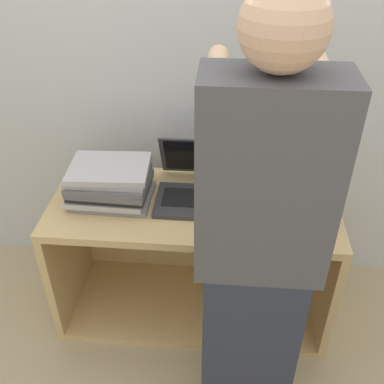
{
  "coord_description": "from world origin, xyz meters",
  "views": [
    {
      "loc": [
        0.13,
        -1.32,
        1.85
      ],
      "look_at": [
        0.0,
        0.2,
        0.79
      ],
      "focal_mm": 42.0,
      "sensor_mm": 36.0,
      "label": 1
    }
  ],
  "objects_px": {
    "laptop_stack_right": "(280,196)",
    "person": "(258,255)",
    "laptop_open": "(195,186)",
    "laptop_stack_left": "(110,183)"
  },
  "relations": [
    {
      "from": "laptop_stack_right",
      "to": "person",
      "type": "distance_m",
      "value": 0.54
    },
    {
      "from": "laptop_stack_left",
      "to": "laptop_stack_right",
      "type": "bearing_deg",
      "value": 0.04
    },
    {
      "from": "laptop_open",
      "to": "laptop_stack_right",
      "type": "xyz_separation_m",
      "value": [
        0.37,
        -0.06,
        0.01
      ]
    },
    {
      "from": "laptop_stack_left",
      "to": "laptop_stack_right",
      "type": "xyz_separation_m",
      "value": [
        0.74,
        0.0,
        -0.03
      ]
    },
    {
      "from": "laptop_open",
      "to": "laptop_stack_left",
      "type": "height_order",
      "value": "laptop_open"
    },
    {
      "from": "person",
      "to": "laptop_open",
      "type": "bearing_deg",
      "value": 113.66
    },
    {
      "from": "laptop_open",
      "to": "laptop_stack_right",
      "type": "relative_size",
      "value": 1.04
    },
    {
      "from": "laptop_stack_left",
      "to": "person",
      "type": "height_order",
      "value": "person"
    },
    {
      "from": "laptop_open",
      "to": "laptop_stack_left",
      "type": "distance_m",
      "value": 0.37
    },
    {
      "from": "laptop_stack_right",
      "to": "laptop_open",
      "type": "bearing_deg",
      "value": 170.78
    }
  ]
}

